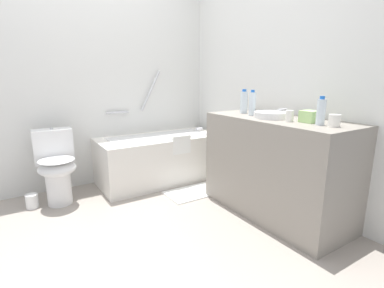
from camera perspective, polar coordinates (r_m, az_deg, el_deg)
ground_plane at (r=2.47m, az=-11.95°, el=-16.56°), size 4.00×4.00×0.00m
wall_back_tiled at (r=3.43m, az=-20.89°, el=11.87°), size 3.40×0.10×2.37m
wall_right_mirror at (r=3.04m, az=16.09°, el=12.15°), size 0.10×2.94×2.37m
bathtub at (r=3.43m, az=-6.36°, el=-2.53°), size 1.42×0.66×1.29m
toilet at (r=3.08m, az=-25.43°, el=-3.87°), size 0.37×0.51×0.73m
vanity_counter at (r=2.64m, az=16.31°, el=-4.43°), size 0.58×1.31×0.87m
sink_basin at (r=2.54m, az=15.53°, el=5.60°), size 0.30×0.30×0.05m
sink_faucet at (r=2.67m, az=18.10°, el=5.93°), size 0.12×0.15×0.07m
water_bottle_0 at (r=2.27m, az=24.32°, el=5.89°), size 0.06×0.06×0.21m
water_bottle_1 at (r=2.82m, az=10.31°, el=8.23°), size 0.07×0.07×0.23m
water_bottle_2 at (r=2.67m, az=11.93°, el=7.90°), size 0.06×0.06×0.23m
drinking_glass_0 at (r=2.24m, az=26.52°, el=4.20°), size 0.08×0.08×0.09m
drinking_glass_1 at (r=2.37m, az=18.85°, el=5.32°), size 0.06×0.06×0.09m
tissue_box at (r=2.38m, az=22.43°, el=5.08°), size 0.12×0.12×0.09m
bath_mat at (r=3.13m, az=0.76°, el=-9.46°), size 0.64×0.36×0.01m
toilet_paper_roll at (r=3.15m, az=-29.27°, el=-9.91°), size 0.11×0.11×0.13m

